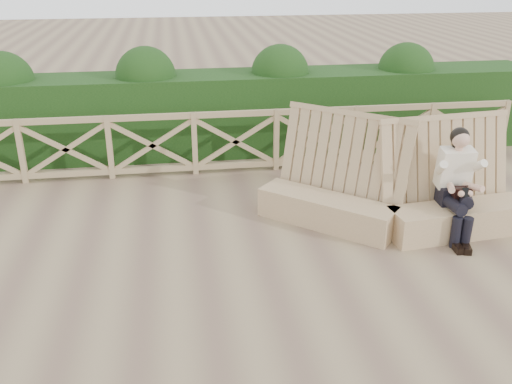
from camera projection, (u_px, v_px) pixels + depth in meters
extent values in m
plane|color=brown|center=(270.00, 272.00, 6.93)|extent=(60.00, 60.00, 0.00)
cube|color=#9A8158|center=(327.00, 211.00, 8.07)|extent=(1.80, 1.68, 0.42)
cube|color=#9A8158|center=(337.00, 167.00, 8.05)|extent=(1.76, 1.64, 1.54)
cube|color=#9A8158|center=(459.00, 220.00, 7.80)|extent=(2.01, 0.71, 0.42)
cube|color=#9A8158|center=(453.00, 174.00, 7.82)|extent=(2.00, 0.65, 1.54)
cube|color=black|center=(453.00, 195.00, 7.75)|extent=(0.41, 0.31, 0.24)
cube|color=beige|center=(455.00, 168.00, 7.66)|extent=(0.46, 0.34, 0.58)
sphere|color=tan|center=(461.00, 139.00, 7.45)|extent=(0.24, 0.24, 0.23)
sphere|color=black|center=(460.00, 137.00, 7.47)|extent=(0.27, 0.27, 0.25)
cylinder|color=black|center=(452.00, 203.00, 7.54)|extent=(0.20, 0.51, 0.16)
cylinder|color=black|center=(465.00, 197.00, 7.55)|extent=(0.20, 0.52, 0.18)
cylinder|color=black|center=(456.00, 233.00, 7.44)|extent=(0.14, 0.14, 0.42)
cylinder|color=black|center=(466.00, 233.00, 7.43)|extent=(0.14, 0.14, 0.42)
cube|color=black|center=(457.00, 248.00, 7.42)|extent=(0.11, 0.27, 0.09)
cube|color=black|center=(466.00, 248.00, 7.40)|extent=(0.11, 0.27, 0.09)
cube|color=black|center=(461.00, 193.00, 7.53)|extent=(0.24, 0.15, 0.16)
cube|color=black|center=(466.00, 194.00, 7.34)|extent=(0.08, 0.10, 0.13)
cube|color=#927855|center=(235.00, 114.00, 9.71)|extent=(10.10, 0.07, 0.10)
cube|color=#927855|center=(236.00, 165.00, 10.07)|extent=(10.10, 0.07, 0.10)
cube|color=black|center=(228.00, 113.00, 10.92)|extent=(12.00, 1.20, 1.50)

